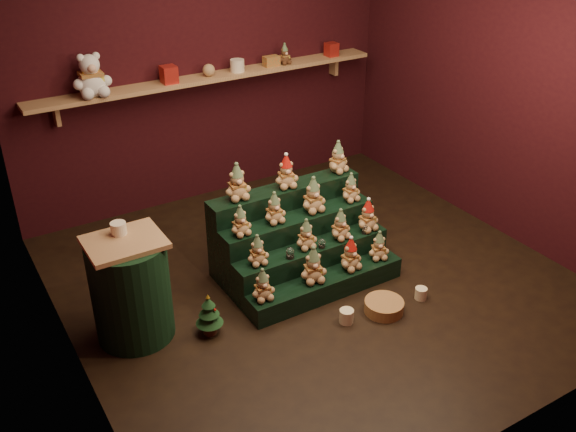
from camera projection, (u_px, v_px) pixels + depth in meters
ground at (315, 280)px, 5.49m from camera, size 4.00×4.00×0.00m
back_wall at (204, 63)px, 6.35m from camera, size 4.00×0.10×2.80m
front_wall at (541, 249)px, 3.28m from camera, size 4.00×0.10×2.80m
left_wall at (37, 189)px, 3.88m from camera, size 0.10×4.00×2.80m
right_wall at (509, 83)px, 5.74m from camera, size 0.10×4.00×2.80m
back_shelf at (212, 78)px, 6.26m from camera, size 3.60×0.26×0.24m
riser_tier_front at (326, 286)px, 5.26m from camera, size 1.40×0.22×0.18m
riser_tier_midfront at (312, 264)px, 5.38m from camera, size 1.40×0.22×0.36m
riser_tier_midback at (298, 243)px, 5.50m from camera, size 1.40×0.22×0.54m
riser_tier_back at (285, 224)px, 5.62m from camera, size 1.40×0.22×0.72m
teddy_0 at (263, 285)px, 4.89m from camera, size 0.20×0.19×0.26m
teddy_1 at (313, 265)px, 5.10m from camera, size 0.25×0.24×0.31m
teddy_2 at (350, 254)px, 5.26m from camera, size 0.23×0.21×0.28m
teddy_3 at (379, 245)px, 5.40m from camera, size 0.22×0.21×0.25m
teddy_4 at (257, 250)px, 5.00m from camera, size 0.19×0.18×0.25m
teddy_5 at (306, 234)px, 5.21m from camera, size 0.20×0.18×0.26m
teddy_6 at (340, 224)px, 5.34m from camera, size 0.22×0.20×0.26m
teddy_7 at (368, 215)px, 5.46m from camera, size 0.21×0.19×0.28m
teddy_8 at (240, 221)px, 5.04m from camera, size 0.19×0.17×0.25m
teddy_9 at (274, 208)px, 5.22m from camera, size 0.19×0.17×0.26m
teddy_10 at (313, 195)px, 5.37m from camera, size 0.22×0.20×0.31m
teddy_11 at (351, 187)px, 5.56m from camera, size 0.19×0.17×0.25m
teddy_12 at (237, 182)px, 5.18m from camera, size 0.24×0.22×0.31m
teddy_13 at (286, 171)px, 5.38m from camera, size 0.23×0.22×0.29m
teddy_14 at (338, 157)px, 5.65m from camera, size 0.25×0.23×0.28m
snow_globe_a at (290, 253)px, 5.11m from camera, size 0.07×0.07×0.09m
snow_globe_b at (322, 243)px, 5.25m from camera, size 0.06×0.06×0.08m
snow_globe_c at (365, 229)px, 5.45m from camera, size 0.06×0.06×0.08m
side_table at (131, 289)px, 4.67m from camera, size 0.57×0.57×0.83m
table_ornament at (119, 228)px, 4.52m from camera, size 0.11×0.11×0.09m
mini_christmas_tree at (209, 314)px, 4.79m from camera, size 0.21×0.21×0.36m
mug_left at (346, 316)px, 4.96m from camera, size 0.11×0.11×0.11m
mug_right at (421, 293)px, 5.24m from camera, size 0.10×0.10×0.10m
wicker_basket at (384, 306)px, 5.08m from camera, size 0.37×0.37×0.10m
white_bear at (90, 69)px, 5.58m from camera, size 0.35×0.32×0.48m
brown_bear at (285, 54)px, 6.54m from camera, size 0.16×0.14×0.21m
gift_tin_red_a at (169, 74)px, 5.99m from camera, size 0.14×0.14×0.16m
gift_tin_cream at (237, 66)px, 6.33m from camera, size 0.14×0.14×0.12m
gift_tin_red_b at (331, 49)px, 6.84m from camera, size 0.12×0.12×0.14m
shelf_plush_ball at (209, 70)px, 6.19m from camera, size 0.12×0.12×0.12m
scarf_gift_box at (271, 61)px, 6.51m from camera, size 0.16×0.10×0.10m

